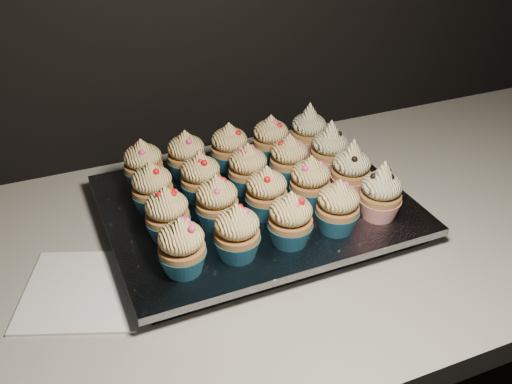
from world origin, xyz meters
The scene contains 24 objects.
worktop centered at (0.00, 1.70, 0.88)m, with size 2.44×0.64×0.04m, color beige.
napkin centered at (-0.30, 1.67, 0.90)m, with size 0.16×0.16×0.00m, color white.
baking_tray centered at (-0.03, 1.74, 0.91)m, with size 0.42×0.32×0.02m, color black.
foil_lining centered at (-0.03, 1.74, 0.93)m, with size 0.46×0.36×0.01m, color silver.
cupcake_0 centered at (-0.18, 1.62, 0.97)m, with size 0.06×0.06×0.08m.
cupcake_1 centered at (-0.10, 1.62, 0.97)m, with size 0.06×0.06×0.08m.
cupcake_2 centered at (-0.02, 1.62, 0.97)m, with size 0.06×0.06×0.08m.
cupcake_3 centered at (0.05, 1.63, 0.97)m, with size 0.06×0.06×0.08m.
cupcake_4 centered at (0.13, 1.63, 0.97)m, with size 0.06×0.06×0.10m.
cupcake_5 centered at (-0.17, 1.70, 0.97)m, with size 0.06×0.06×0.08m.
cupcake_6 centered at (-0.10, 1.70, 0.97)m, with size 0.06×0.06×0.08m.
cupcake_7 centered at (-0.03, 1.70, 0.97)m, with size 0.06×0.06×0.08m.
cupcake_8 centered at (0.05, 1.70, 0.97)m, with size 0.06×0.06×0.08m.
cupcake_9 centered at (0.12, 1.71, 0.97)m, with size 0.06×0.06×0.10m.
cupcake_10 centered at (-0.18, 1.78, 0.97)m, with size 0.06×0.06×0.08m.
cupcake_11 centered at (-0.10, 1.78, 0.97)m, with size 0.06×0.06×0.08m.
cupcake_12 centered at (-0.03, 1.77, 0.97)m, with size 0.06×0.06×0.08m.
cupcake_13 centered at (0.05, 1.78, 0.97)m, with size 0.06×0.06×0.08m.
cupcake_14 centered at (0.12, 1.78, 0.97)m, with size 0.06×0.06×0.10m.
cupcake_15 centered at (-0.17, 1.85, 0.97)m, with size 0.06×0.06×0.08m.
cupcake_16 centered at (-0.10, 1.85, 0.97)m, with size 0.06×0.06×0.08m.
cupcake_17 centered at (-0.03, 1.85, 0.97)m, with size 0.06×0.06×0.08m.
cupcake_18 centered at (0.05, 1.85, 0.97)m, with size 0.06×0.06×0.08m.
cupcake_19 centered at (0.12, 1.85, 0.97)m, with size 0.06×0.06×0.10m.
Camera 1 is at (-0.31, 1.05, 1.43)m, focal length 40.00 mm.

